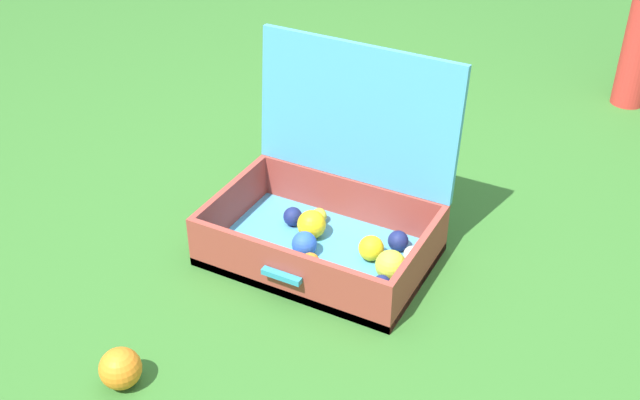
{
  "coord_description": "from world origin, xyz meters",
  "views": [
    {
      "loc": [
        0.73,
        -1.6,
        1.35
      ],
      "look_at": [
        -0.08,
        -0.05,
        0.19
      ],
      "focal_mm": 44.56,
      "sensor_mm": 36.0,
      "label": 1
    }
  ],
  "objects": [
    {
      "name": "open_suitcase",
      "position": [
        -0.07,
        0.0,
        0.12
      ],
      "size": [
        0.59,
        0.46,
        0.54
      ],
      "color": "#4799C6",
      "rests_on": "ground"
    },
    {
      "name": "stray_ball_on_grass",
      "position": [
        -0.26,
        -0.68,
        0.05
      ],
      "size": [
        0.1,
        0.1,
        0.1
      ],
      "primitive_type": "sphere",
      "color": "orange",
      "rests_on": "ground"
    },
    {
      "name": "ground_plane",
      "position": [
        0.0,
        0.0,
        0.0
      ],
      "size": [
        16.0,
        16.0,
        0.0
      ],
      "primitive_type": "plane",
      "color": "#336B28"
    }
  ]
}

